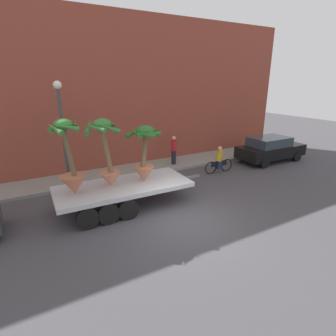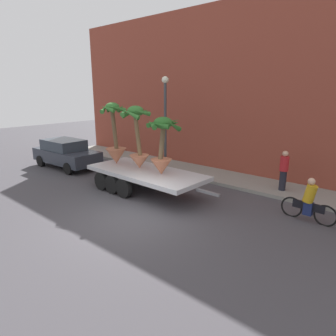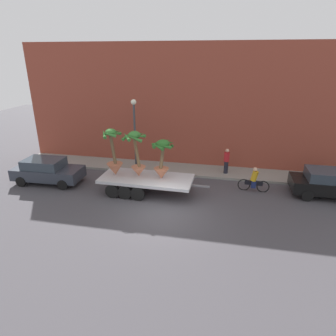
{
  "view_description": "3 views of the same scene",
  "coord_description": "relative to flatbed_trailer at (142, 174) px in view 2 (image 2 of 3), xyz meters",
  "views": [
    {
      "loc": [
        -4.91,
        -7.51,
        5.03
      ],
      "look_at": [
        0.64,
        2.41,
        1.26
      ],
      "focal_mm": 28.63,
      "sensor_mm": 36.0,
      "label": 1
    },
    {
      "loc": [
        7.08,
        -6.48,
        4.3
      ],
      "look_at": [
        -0.27,
        2.11,
        1.32
      ],
      "focal_mm": 31.71,
      "sensor_mm": 36.0,
      "label": 2
    },
    {
      "loc": [
        2.83,
        -12.9,
        7.62
      ],
      "look_at": [
        -0.48,
        3.1,
        1.29
      ],
      "focal_mm": 31.18,
      "sensor_mm": 36.0,
      "label": 3
    }
  ],
  "objects": [
    {
      "name": "potted_palm_middle",
      "position": [
        -1.68,
        -0.02,
        1.32
      ],
      "size": [
        1.19,
        1.17,
        2.79
      ],
      "color": "#B26647",
      "rests_on": "flatbed_trailer"
    },
    {
      "name": "trailing_car",
      "position": [
        -6.28,
        0.13,
        0.07
      ],
      "size": [
        4.32,
        2.0,
        1.58
      ],
      "color": "#2D333D",
      "rests_on": "ground"
    },
    {
      "name": "building_facade",
      "position": [
        1.82,
        5.64,
        3.49
      ],
      "size": [
        24.0,
        1.2,
        8.49
      ],
      "primitive_type": "cube",
      "color": "brown",
      "rests_on": "ground"
    },
    {
      "name": "street_lamp",
      "position": [
        -1.38,
        3.14,
        2.48
      ],
      "size": [
        0.36,
        0.36,
        4.83
      ],
      "color": "#383D42",
      "rests_on": "sidewalk"
    },
    {
      "name": "cyclist",
      "position": [
        6.44,
        1.48,
        -0.09
      ],
      "size": [
        1.84,
        0.36,
        1.54
      ],
      "color": "black",
      "rests_on": "ground"
    },
    {
      "name": "pedestrian_near_gate",
      "position": [
        4.77,
        3.68,
        0.29
      ],
      "size": [
        0.36,
        0.36,
        1.71
      ],
      "color": "black",
      "rests_on": "sidewalk"
    },
    {
      "name": "potted_palm_front",
      "position": [
        -0.33,
        0.1,
        1.57
      ],
      "size": [
        1.33,
        1.42,
        2.69
      ],
      "color": "#C17251",
      "rests_on": "flatbed_trailer"
    },
    {
      "name": "ground_plane",
      "position": [
        1.82,
        -2.16,
        -0.75
      ],
      "size": [
        60.0,
        60.0,
        0.0
      ],
      "primitive_type": "plane",
      "color": "#423F44"
    },
    {
      "name": "potted_palm_rear",
      "position": [
        1.21,
        -0.01,
        1.42
      ],
      "size": [
        1.41,
        1.53,
        2.33
      ],
      "color": "#B26647",
      "rests_on": "flatbed_trailer"
    },
    {
      "name": "flatbed_trailer",
      "position": [
        0.0,
        0.0,
        0.0
      ],
      "size": [
        6.4,
        2.42,
        0.98
      ],
      "color": "#B7BABF",
      "rests_on": "ground"
    },
    {
      "name": "sidewalk",
      "position": [
        1.82,
        3.94,
        -0.68
      ],
      "size": [
        24.0,
        2.2,
        0.15
      ],
      "primitive_type": "cube",
      "color": "gray",
      "rests_on": "ground"
    }
  ]
}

